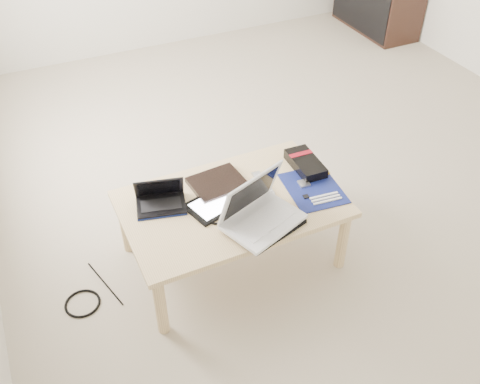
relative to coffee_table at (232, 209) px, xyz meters
name	(u,v)px	position (x,y,z in m)	size (l,w,h in m)	color
ground	(288,147)	(0.80, 0.79, -0.35)	(4.00, 4.00, 0.00)	#AD9E8C
coffee_table	(232,209)	(0.00, 0.00, 0.00)	(1.10, 0.70, 0.40)	#DDC085
media_cabinet	(377,4)	(2.57, 2.24, -0.10)	(0.41, 0.90, 0.50)	#341E15
book	(218,183)	(-0.01, 0.15, 0.06)	(0.29, 0.25, 0.03)	black
netbook	(161,200)	(-0.33, 0.13, 0.08)	(0.28, 0.23, 0.16)	black
tablet	(214,205)	(-0.09, 0.01, 0.06)	(0.30, 0.26, 0.01)	black
remote	(263,184)	(0.20, 0.05, 0.06)	(0.06, 0.21, 0.02)	#AAAAAF
neoprene_sleeve	(265,224)	(0.07, -0.23, 0.06)	(0.33, 0.24, 0.02)	black
white_laptop	(259,212)	(0.05, -0.20, 0.12)	(0.43, 0.37, 0.25)	silver
motherboard	(314,188)	(0.43, -0.09, 0.05)	(0.30, 0.36, 0.02)	#0D1954
gpu_box	(305,164)	(0.48, 0.09, 0.08)	(0.15, 0.27, 0.06)	black
cable_coil	(217,218)	(-0.12, -0.08, 0.05)	(0.10, 0.10, 0.01)	black
floor_cable_coil	(83,303)	(-0.82, 0.02, -0.35)	(0.18, 0.18, 0.01)	black
floor_cable_trail	(105,283)	(-0.69, 0.10, -0.35)	(0.01, 0.01, 0.37)	black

